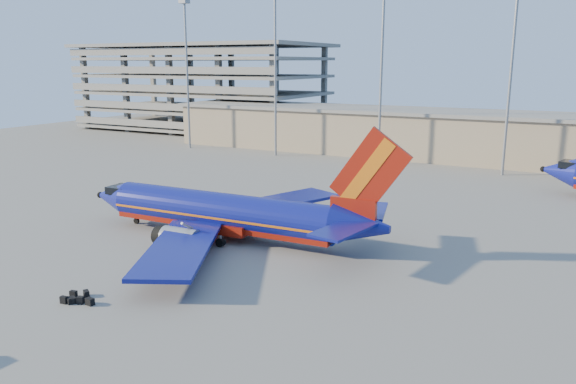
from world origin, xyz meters
name	(u,v)px	position (x,y,z in m)	size (l,w,h in m)	color
ground	(267,243)	(0.00, 0.00, 0.00)	(220.00, 220.00, 0.00)	slate
terminal_building	(484,136)	(10.00, 58.00, 4.32)	(122.00, 16.00, 8.50)	gray
parking_garage	(203,83)	(-62.00, 74.05, 11.73)	(62.00, 32.00, 21.40)	slate
light_mast_row	(444,58)	(5.00, 46.00, 17.55)	(101.60, 1.60, 28.65)	gray
aircraft_main	(229,214)	(-4.09, -0.43, 2.50)	(34.60, 33.27, 11.71)	navy
luggage_pile	(77,299)	(-5.27, -18.19, 0.25)	(2.68, 2.14, 0.55)	black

